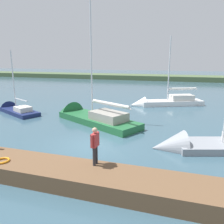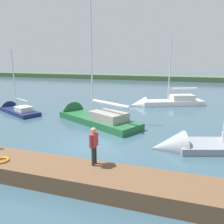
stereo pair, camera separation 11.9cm
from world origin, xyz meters
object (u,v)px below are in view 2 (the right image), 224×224
Objects in this scene: sailboat_far_left at (205,147)px; sailboat_outer_mooring at (85,117)px; person_on_dock at (94,143)px; sailboat_mid_channel at (14,111)px; life_ring_buoy at (2,160)px; sailboat_far_right at (164,103)px.

sailboat_outer_mooring is at bearing -40.19° from sailboat_far_left.
sailboat_mid_channel is at bearing 146.34° from person_on_dock.
sailboat_far_left is (-9.49, -6.51, -0.70)m from life_ring_buoy.
sailboat_far_right reaches higher than sailboat_far_left.
sailboat_outer_mooring is at bearing 120.68° from person_on_dock.
sailboat_far_right reaches higher than person_on_dock.
life_ring_buoy is at bearing -162.29° from person_on_dock.
sailboat_outer_mooring is 10.98m from sailboat_far_right.
sailboat_far_left is at bearing 50.78° from person_on_dock.
sailboat_far_left is (-3.68, 13.21, -0.12)m from sailboat_far_right.
person_on_dock is at bearing 168.19° from sailboat_mid_channel.
person_on_dock is (-4.84, 9.73, 1.55)m from sailboat_outer_mooring.
sailboat_mid_channel is 4.12× the size of person_on_dock.
sailboat_far_right is at bearing 89.60° from person_on_dock.
sailboat_outer_mooring is 10.98m from person_on_dock.
sailboat_outer_mooring is 1.38× the size of sailboat_far_right.
sailboat_far_left is at bearing -145.52° from life_ring_buoy.
sailboat_mid_channel is 19.37m from sailboat_far_left.
life_ring_buoy is 20.56m from sailboat_far_right.
sailboat_mid_channel is at bearing 22.67° from sailboat_outer_mooring.
sailboat_outer_mooring is (0.55, -10.76, -0.57)m from life_ring_buoy.
person_on_dock is (-13.52, 10.51, 1.71)m from sailboat_mid_channel.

